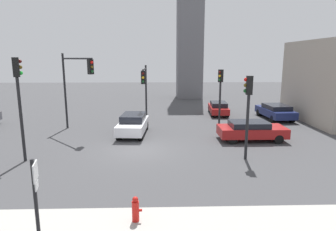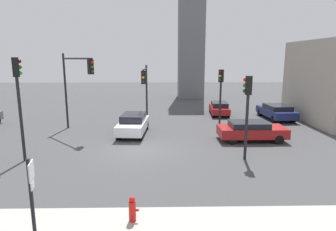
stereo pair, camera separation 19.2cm
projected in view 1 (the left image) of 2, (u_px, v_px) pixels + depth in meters
name	position (u px, v px, depth m)	size (l,w,h in m)	color
ground_plane	(139.00, 150.00, 17.65)	(99.18, 99.18, 0.00)	#424244
direction_sign	(36.00, 199.00, 7.75)	(0.18, 0.55, 2.80)	black
traffic_light_0	(248.00, 102.00, 15.47)	(0.48, 0.36, 4.62)	black
traffic_light_1	(220.00, 87.00, 23.14)	(0.45, 0.48, 4.64)	black
traffic_light_2	(76.00, 77.00, 21.06)	(3.09, 3.24, 5.90)	black
traffic_light_3	(19.00, 91.00, 15.04)	(0.49, 0.42, 5.58)	black
traffic_light_4	(145.00, 83.00, 23.63)	(0.32, 4.07, 4.92)	black
fire_hydrant	(136.00, 209.00, 9.64)	(0.34, 0.24, 0.88)	red
car_1	(133.00, 124.00, 21.15)	(2.16, 4.48, 1.49)	silver
car_2	(251.00, 130.00, 19.65)	(4.49, 2.02, 1.32)	maroon
car_3	(275.00, 111.00, 26.54)	(2.33, 4.67, 1.35)	navy
car_4	(218.00, 108.00, 28.51)	(1.97, 4.14, 1.29)	maroon
skyline_tower	(190.00, 16.00, 39.02)	(3.47, 3.47, 22.26)	slate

